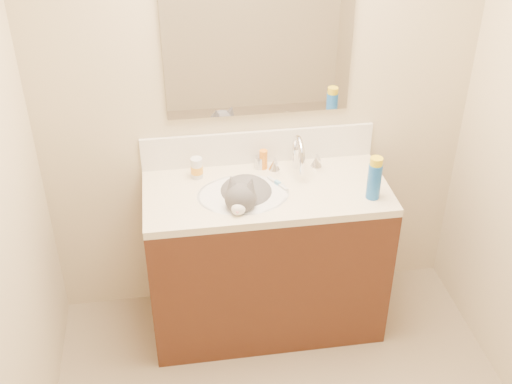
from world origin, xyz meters
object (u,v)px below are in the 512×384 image
object	(u,v)px
vanity_cabinet	(266,261)
spray_can	(374,181)
pill_bottle	(197,168)
basin	(243,206)
amber_bottle	(263,159)
faucet	(298,157)
silver_jar	(260,162)
cat	(246,199)

from	to	relation	value
vanity_cabinet	spray_can	size ratio (longest dim) A/B	6.67
spray_can	vanity_cabinet	bearing A→B (deg)	163.14
pill_bottle	spray_can	world-z (taller)	spray_can
basin	amber_bottle	distance (m)	0.29
vanity_cabinet	basin	size ratio (longest dim) A/B	2.67
basin	faucet	bearing A→B (deg)	29.12
basin	spray_can	world-z (taller)	spray_can
faucet	vanity_cabinet	bearing A→B (deg)	-142.71
spray_can	basin	bearing A→B (deg)	169.02
faucet	spray_can	distance (m)	0.42
silver_jar	basin	bearing A→B (deg)	-116.78
basin	pill_bottle	size ratio (longest dim) A/B	4.18
cat	silver_jar	bearing A→B (deg)	83.16
spray_can	faucet	bearing A→B (deg)	137.22
amber_bottle	spray_can	bearing A→B (deg)	-36.22
pill_bottle	cat	bearing A→B (deg)	-40.88
vanity_cabinet	amber_bottle	bearing A→B (deg)	85.39
vanity_cabinet	faucet	world-z (taller)	faucet
vanity_cabinet	faucet	xyz separation A→B (m)	(0.18, 0.14, 0.54)
spray_can	amber_bottle	bearing A→B (deg)	143.78
basin	amber_bottle	size ratio (longest dim) A/B	4.35
pill_bottle	vanity_cabinet	bearing A→B (deg)	-26.22
vanity_cabinet	cat	bearing A→B (deg)	-165.33
pill_bottle	spray_can	distance (m)	0.87
vanity_cabinet	pill_bottle	world-z (taller)	pill_bottle
vanity_cabinet	pill_bottle	size ratio (longest dim) A/B	11.15
silver_jar	faucet	bearing A→B (deg)	-20.90
faucet	cat	size ratio (longest dim) A/B	0.65
cat	amber_bottle	world-z (taller)	cat
pill_bottle	spray_can	xyz separation A→B (m)	(0.81, -0.31, 0.04)
vanity_cabinet	spray_can	bearing A→B (deg)	-16.86
vanity_cabinet	silver_jar	xyz separation A→B (m)	(-0.00, 0.21, 0.48)
amber_bottle	faucet	bearing A→B (deg)	-20.32
cat	silver_jar	distance (m)	0.27
vanity_cabinet	amber_bottle	world-z (taller)	amber_bottle
vanity_cabinet	basin	xyz separation A→B (m)	(-0.12, -0.03, 0.38)
faucet	silver_jar	bearing A→B (deg)	159.10
vanity_cabinet	silver_jar	bearing A→B (deg)	90.22
basin	faucet	world-z (taller)	faucet
basin	cat	xyz separation A→B (m)	(0.01, 0.00, 0.04)
basin	amber_bottle	world-z (taller)	amber_bottle
basin	cat	bearing A→B (deg)	8.19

